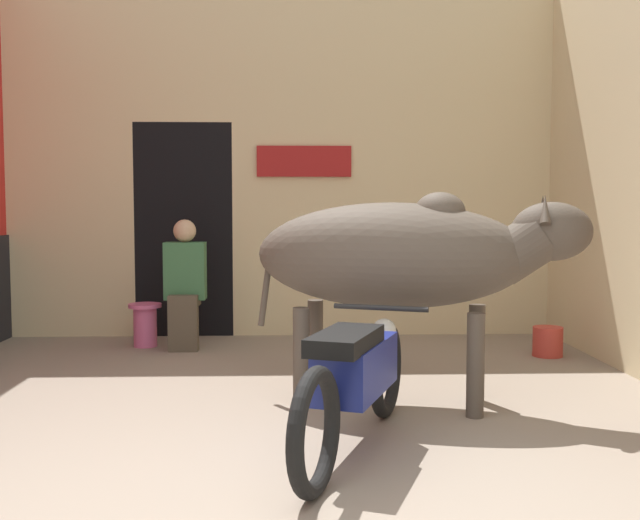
{
  "coord_description": "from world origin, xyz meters",
  "views": [
    {
      "loc": [
        0.13,
        -3.06,
        1.31
      ],
      "look_at": [
        0.31,
        2.04,
        0.95
      ],
      "focal_mm": 42.0,
      "sensor_mm": 36.0,
      "label": 1
    }
  ],
  "objects_px": {
    "shopkeeper_seated": "(185,281)",
    "bucket": "(548,342)",
    "cow": "(405,256)",
    "plastic_stool": "(145,324)",
    "motorcycle_near": "(356,375)"
  },
  "relations": [
    {
      "from": "motorcycle_near",
      "to": "bucket",
      "type": "xyz_separation_m",
      "value": [
        1.9,
        2.5,
        -0.28
      ]
    },
    {
      "from": "cow",
      "to": "motorcycle_near",
      "type": "height_order",
      "value": "cow"
    },
    {
      "from": "cow",
      "to": "plastic_stool",
      "type": "distance_m",
      "value": 3.12
    },
    {
      "from": "cow",
      "to": "shopkeeper_seated",
      "type": "xyz_separation_m",
      "value": [
        -1.74,
        2.04,
        -0.36
      ]
    },
    {
      "from": "plastic_stool",
      "to": "bucket",
      "type": "distance_m",
      "value": 3.68
    },
    {
      "from": "cow",
      "to": "shopkeeper_seated",
      "type": "distance_m",
      "value": 2.7
    },
    {
      "from": "plastic_stool",
      "to": "cow",
      "type": "bearing_deg",
      "value": -45.27
    },
    {
      "from": "cow",
      "to": "shopkeeper_seated",
      "type": "bearing_deg",
      "value": 130.47
    },
    {
      "from": "bucket",
      "to": "motorcycle_near",
      "type": "bearing_deg",
      "value": -127.33
    },
    {
      "from": "motorcycle_near",
      "to": "shopkeeper_seated",
      "type": "relative_size",
      "value": 1.56
    },
    {
      "from": "shopkeeper_seated",
      "to": "bucket",
      "type": "bearing_deg",
      "value": -8.31
    },
    {
      "from": "motorcycle_near",
      "to": "plastic_stool",
      "type": "distance_m",
      "value": 3.54
    },
    {
      "from": "plastic_stool",
      "to": "bucket",
      "type": "bearing_deg",
      "value": -9.18
    },
    {
      "from": "cow",
      "to": "plastic_stool",
      "type": "bearing_deg",
      "value": 134.73
    },
    {
      "from": "motorcycle_near",
      "to": "plastic_stool",
      "type": "height_order",
      "value": "motorcycle_near"
    }
  ]
}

